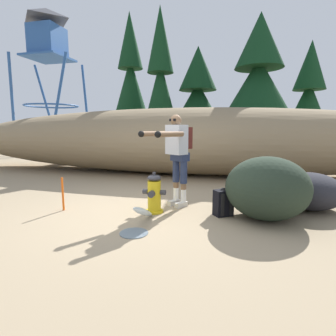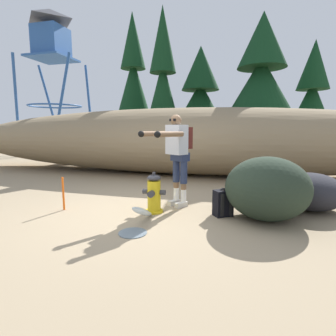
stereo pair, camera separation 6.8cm
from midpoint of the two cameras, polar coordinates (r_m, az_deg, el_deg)
ground_plane at (r=4.88m, az=-5.56°, el=-9.31°), size 56.00×56.00×0.04m
dirt_embankment at (r=8.75m, az=4.00°, el=5.72°), size 17.04×3.20×2.10m
fire_hydrant at (r=4.71m, az=-2.57°, el=-5.56°), size 0.41×0.36×0.71m
hydrant_water_jet at (r=4.17m, az=-5.25°, el=-9.92°), size 0.40×1.05×0.45m
utility_worker at (r=4.96m, az=2.33°, el=4.10°), size 0.86×1.02×1.71m
spare_backpack at (r=4.66m, az=11.95°, el=-7.29°), size 0.36×0.36×0.47m
boulder_large at (r=5.54m, az=28.23°, el=-4.37°), size 1.56×1.58×0.67m
boulder_mid at (r=4.61m, az=20.67°, el=-4.07°), size 1.37×1.33×1.02m
pine_tree_far_left at (r=15.30m, az=-7.22°, el=18.31°), size 2.05×2.05×7.48m
pine_tree_left at (r=12.55m, az=-0.94°, el=17.34°), size 1.80×1.80×6.71m
pine_tree_center at (r=13.94m, az=6.97°, el=14.56°), size 2.86×2.86×5.43m
pine_tree_right at (r=12.08m, az=19.27°, el=17.58°), size 3.00×3.00×6.02m
pine_tree_far_right at (r=14.02m, az=28.28°, el=12.92°), size 2.13×2.13×5.30m
watchtower at (r=19.87m, az=-23.34°, el=22.81°), size 4.20×4.20×8.74m
survey_stake at (r=5.19m, az=-20.94°, el=-5.09°), size 0.04×0.04×0.60m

